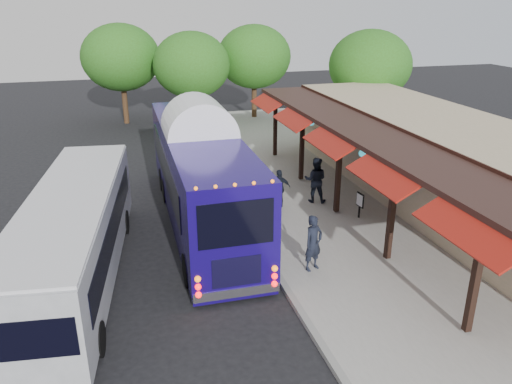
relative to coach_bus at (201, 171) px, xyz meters
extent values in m
plane|color=black|center=(1.45, -4.97, -2.07)|extent=(90.00, 90.00, 0.00)
cube|color=#9E9B93|center=(6.45, -0.97, -1.99)|extent=(10.00, 40.00, 0.15)
cube|color=gray|center=(1.50, -0.97, -1.99)|extent=(0.20, 40.00, 0.16)
cube|color=tan|center=(9.95, -0.97, -0.27)|extent=(5.00, 20.00, 3.60)
cube|color=black|center=(7.43, -0.97, 1.23)|extent=(0.06, 20.00, 0.60)
cube|color=#331E19|center=(6.35, -0.97, 1.33)|extent=(2.60, 20.00, 0.18)
cube|color=black|center=(5.23, -8.97, -0.26)|extent=(0.18, 0.18, 3.16)
cube|color=#9A170E|center=(4.80, -8.97, 1.08)|extent=(1.00, 3.20, 0.57)
cube|color=black|center=(5.23, -4.97, -0.26)|extent=(0.18, 0.18, 3.16)
cube|color=#9A170E|center=(4.80, -4.97, 1.08)|extent=(1.00, 3.20, 0.57)
cube|color=black|center=(5.23, -0.97, -0.26)|extent=(0.18, 0.18, 3.16)
cube|color=#9A170E|center=(4.80, -0.97, 1.08)|extent=(1.00, 3.20, 0.57)
cube|color=black|center=(5.23, 3.03, -0.26)|extent=(0.18, 0.18, 3.16)
cube|color=#9A170E|center=(4.80, 3.03, 1.08)|extent=(1.00, 3.20, 0.57)
cube|color=black|center=(5.23, 7.03, -0.26)|extent=(0.18, 0.18, 3.16)
cube|color=#9A170E|center=(4.80, 7.03, 1.08)|extent=(1.00, 3.20, 0.57)
sphere|color=teal|center=(5.65, -6.97, 0.81)|extent=(0.26, 0.26, 0.26)
sphere|color=teal|center=(5.65, -1.97, 0.81)|extent=(0.26, 0.26, 0.26)
sphere|color=teal|center=(5.65, 3.03, 0.81)|extent=(0.26, 0.26, 0.26)
cube|color=#160861|center=(0.00, 0.01, -0.05)|extent=(2.69, 12.00, 3.14)
cube|color=#160861|center=(0.00, 0.01, -1.77)|extent=(2.64, 11.88, 0.35)
ellipsoid|color=white|center=(0.00, 0.01, 1.50)|extent=(2.69, 11.76, 0.56)
cube|color=black|center=(0.00, -5.98, 0.48)|extent=(2.09, 0.06, 1.30)
cube|color=silver|center=(0.00, -5.91, -1.65)|extent=(2.50, 0.21, 0.28)
sphere|color=#FF0C0C|center=(-1.09, -6.00, -1.39)|extent=(0.18, 0.18, 0.18)
sphere|color=#FF0C0C|center=(1.09, -6.00, -1.39)|extent=(0.18, 0.18, 0.18)
cylinder|color=black|center=(-1.15, -4.54, -1.55)|extent=(0.31, 1.04, 1.04)
cylinder|color=black|center=(1.15, -4.54, -1.55)|extent=(0.31, 1.04, 1.04)
cylinder|color=black|center=(-1.15, 3.85, -1.55)|extent=(0.31, 1.04, 1.04)
cylinder|color=black|center=(1.15, 3.85, -1.55)|extent=(0.31, 1.04, 1.04)
cube|color=#94979C|center=(-4.41, -3.29, -0.53)|extent=(3.61, 10.79, 2.44)
cube|color=black|center=(-5.57, -3.29, -0.32)|extent=(1.16, 8.93, 0.92)
cube|color=black|center=(-3.25, -3.29, -0.32)|extent=(1.16, 8.93, 0.92)
cube|color=silver|center=(-4.41, -3.29, 0.73)|extent=(3.53, 10.57, 0.09)
cylinder|color=black|center=(-5.47, -6.99, -1.63)|extent=(0.37, 0.91, 0.88)
cylinder|color=black|center=(-3.35, -6.99, -1.63)|extent=(0.37, 0.91, 0.88)
cylinder|color=black|center=(-5.47, -0.11, -1.63)|extent=(0.37, 0.91, 0.88)
cylinder|color=black|center=(-3.35, -0.11, -1.63)|extent=(0.37, 0.91, 0.88)
imported|color=black|center=(2.65, -4.87, -1.01)|extent=(0.78, 0.65, 1.82)
imported|color=black|center=(4.85, 0.38, -0.95)|extent=(1.16, 1.06, 1.93)
imported|color=black|center=(3.24, 0.26, -1.12)|extent=(0.94, 0.40, 1.59)
imported|color=black|center=(2.61, -0.36, -1.07)|extent=(1.14, 0.71, 1.69)
cube|color=black|center=(5.89, -1.66, -1.41)|extent=(0.06, 0.06, 1.02)
cube|color=black|center=(5.89, -1.66, -1.18)|extent=(0.09, 0.47, 0.56)
cube|color=white|center=(5.86, -1.66, -1.18)|extent=(0.05, 0.39, 0.46)
cylinder|color=#382314|center=(2.09, 14.85, -0.64)|extent=(0.36, 0.36, 2.85)
ellipsoid|color=#2C5D17|center=(2.09, 14.85, 2.15)|extent=(4.93, 4.93, 4.19)
cylinder|color=#382314|center=(6.80, 16.81, -0.58)|extent=(0.36, 0.36, 2.97)
ellipsoid|color=#2C5D17|center=(6.80, 16.81, 2.32)|extent=(5.13, 5.13, 4.36)
cylinder|color=#382314|center=(12.46, 10.58, -0.60)|extent=(0.36, 0.36, 2.94)
ellipsoid|color=#2C5D17|center=(12.46, 10.58, 2.27)|extent=(5.07, 5.07, 4.31)
cylinder|color=#382314|center=(-2.21, 17.90, -0.55)|extent=(0.36, 0.36, 3.04)
ellipsoid|color=#2C5D17|center=(-2.21, 17.90, 2.42)|extent=(5.25, 5.25, 4.46)
camera|label=1|loc=(-2.84, -17.72, 6.06)|focal=35.00mm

